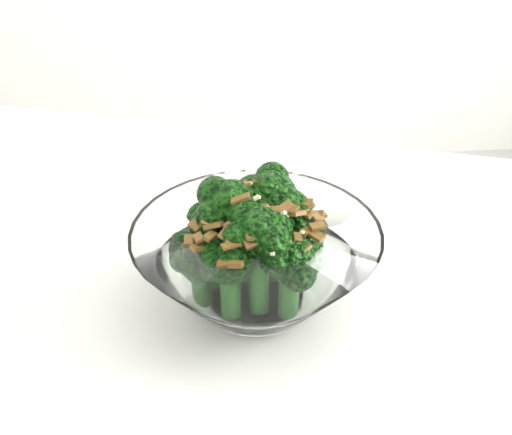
{
  "coord_description": "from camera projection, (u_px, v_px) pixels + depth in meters",
  "views": [
    {
      "loc": [
        -0.19,
        -0.32,
        1.06
      ],
      "look_at": [
        -0.15,
        0.04,
        0.83
      ],
      "focal_mm": 40.0,
      "sensor_mm": 36.0,
      "label": 1
    }
  ],
  "objects": [
    {
      "name": "broccoli_dish",
      "position": [
        256.0,
        257.0,
        0.45
      ],
      "size": [
        0.19,
        0.19,
        0.11
      ],
      "color": "white",
      "rests_on": "table"
    }
  ]
}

